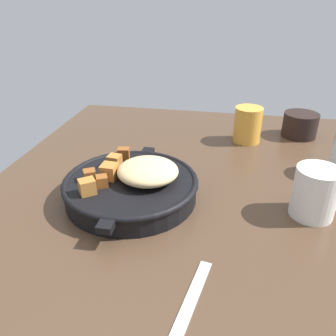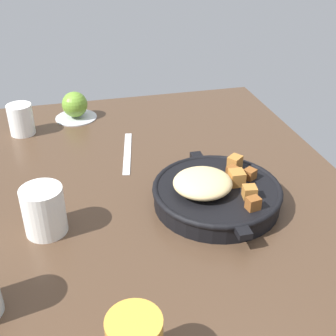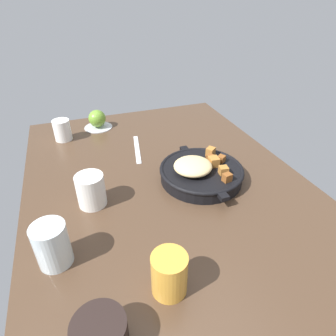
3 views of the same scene
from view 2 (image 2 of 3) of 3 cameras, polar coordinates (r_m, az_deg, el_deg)
name	(u,v)px [view 2 (image 2 of 3)]	position (r cm, az deg, el deg)	size (l,w,h in cm)	color
ground_plane	(162,207)	(87.99, -0.81, -5.07)	(113.17, 81.45, 2.40)	#473323
cast_iron_skillet	(216,192)	(85.55, 6.18, -3.14)	(29.44, 25.09, 7.57)	black
saucer_plate	(76,117)	(124.80, -11.81, 6.48)	(11.30, 11.30, 0.60)	#B7BABF
red_apple	(75,104)	(123.34, -12.00, 8.07)	(6.92, 6.92, 6.92)	olive
butter_knife	(127,152)	(104.72, -5.29, 2.03)	(20.14, 1.60, 0.36)	silver
white_creamer_pitcher	(21,120)	(118.01, -18.51, 5.98)	(6.22, 6.22, 7.85)	white
ceramic_mug_white	(44,211)	(80.41, -15.78, -5.33)	(7.45, 7.45, 8.97)	silver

